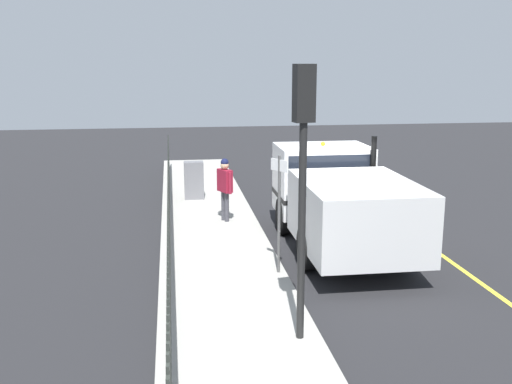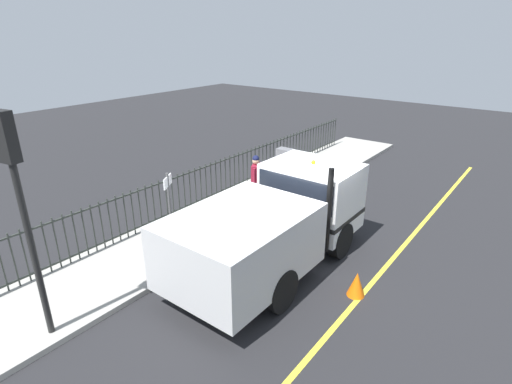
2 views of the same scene
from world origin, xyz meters
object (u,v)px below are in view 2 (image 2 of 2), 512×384
at_px(worker_standing, 256,175).
at_px(traffic_cone, 357,284).
at_px(work_truck, 280,217).
at_px(street_sign, 170,211).
at_px(traffic_light_near, 18,186).
at_px(utility_cabinet, 285,164).

relative_size(worker_standing, traffic_cone, 3.00).
distance_m(work_truck, street_sign, 2.66).
xyz_separation_m(traffic_light_near, utility_cabinet, (1.27, -10.09, -2.44)).
xyz_separation_m(traffic_light_near, street_sign, (-0.20, -3.01, -1.50)).
bearing_deg(work_truck, traffic_light_near, -111.77).
bearing_deg(worker_standing, traffic_cone, 36.99).
distance_m(work_truck, worker_standing, 3.43).
height_order(work_truck, traffic_cone, work_truck).
xyz_separation_m(traffic_cone, street_sign, (3.95, 1.85, 1.38)).
relative_size(utility_cabinet, street_sign, 0.49).
distance_m(worker_standing, street_sign, 4.34).
height_order(utility_cabinet, street_sign, street_sign).
bearing_deg(street_sign, worker_standing, -80.25).
distance_m(traffic_light_near, street_sign, 3.38).
bearing_deg(traffic_cone, street_sign, 25.10).
distance_m(utility_cabinet, street_sign, 7.28).
relative_size(worker_standing, street_sign, 0.70).
distance_m(traffic_cone, street_sign, 4.58).
bearing_deg(street_sign, work_truck, -132.90).
xyz_separation_m(utility_cabinet, traffic_cone, (-5.42, 5.22, -0.44)).
xyz_separation_m(worker_standing, traffic_light_near, (-0.53, 7.26, 1.97)).
bearing_deg(worker_standing, work_truck, 21.50).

